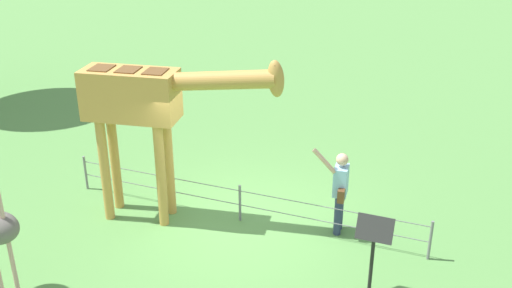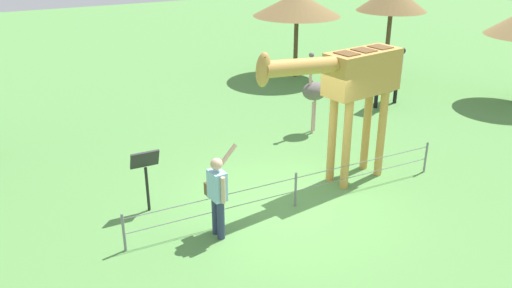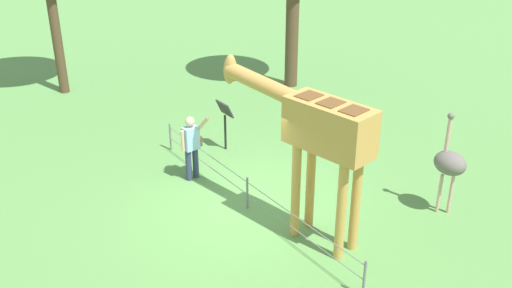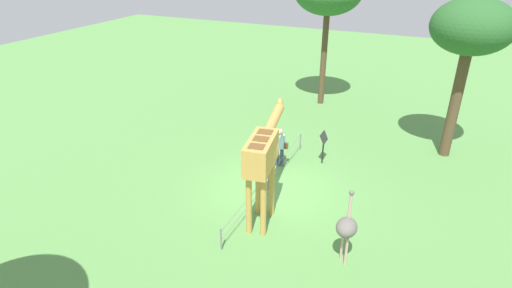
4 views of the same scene
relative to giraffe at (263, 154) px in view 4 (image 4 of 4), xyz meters
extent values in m
plane|color=#568E47|center=(1.59, 0.37, -2.30)|extent=(60.00, 60.00, 0.00)
cylinder|color=#C69347|center=(0.22, 0.26, -1.29)|extent=(0.18, 0.18, 2.03)
cylinder|color=#C69347|center=(0.30, -0.17, -1.29)|extent=(0.18, 0.18, 2.03)
cylinder|color=#C69347|center=(-0.86, 0.08, -1.29)|extent=(0.18, 0.18, 2.03)
cylinder|color=#C69347|center=(-0.79, -0.36, -1.29)|extent=(0.18, 0.18, 2.03)
cube|color=#C69347|center=(-0.28, -0.05, 0.18)|extent=(1.79, 0.97, 0.90)
cube|color=brown|center=(0.21, 0.04, 0.64)|extent=(0.43, 0.49, 0.02)
cube|color=brown|center=(-0.28, -0.05, 0.64)|extent=(0.43, 0.49, 0.02)
cube|color=brown|center=(-0.78, -0.13, 0.64)|extent=(0.43, 0.49, 0.02)
cylinder|color=#C69347|center=(1.30, 0.22, 0.54)|extent=(2.08, 0.66, 0.51)
ellipsoid|color=#C69347|center=(2.30, 0.39, 0.64)|extent=(0.38, 0.31, 0.66)
cylinder|color=brown|center=(2.30, 0.45, 0.82)|extent=(0.05, 0.05, 0.14)
cylinder|color=brown|center=(2.30, 0.33, 0.82)|extent=(0.05, 0.05, 0.14)
cylinder|color=navy|center=(3.43, 0.67, -1.91)|extent=(0.14, 0.14, 0.78)
cylinder|color=navy|center=(3.41, 0.87, -1.91)|extent=(0.14, 0.14, 0.78)
cube|color=#8CBFE0|center=(3.42, 0.77, -1.24)|extent=(0.27, 0.38, 0.55)
sphere|color=#D8AD8C|center=(3.42, 0.77, -0.83)|extent=(0.22, 0.22, 0.22)
cylinder|color=#D8AD8C|center=(3.15, 0.59, -0.82)|extent=(0.45, 0.12, 0.45)
cylinder|color=#D8AD8C|center=(3.40, 0.99, -1.25)|extent=(0.08, 0.08, 0.50)
cube|color=brown|center=(3.49, 0.56, -1.42)|extent=(0.14, 0.21, 0.24)
cylinder|color=#CC9E93|center=(-0.89, -2.76, -1.85)|extent=(0.07, 0.07, 0.90)
cylinder|color=#CC9E93|center=(-1.05, -2.92, -1.85)|extent=(0.07, 0.07, 0.90)
ellipsoid|color=#66605B|center=(-0.97, -2.84, -1.12)|extent=(0.70, 0.56, 0.49)
cylinder|color=#CC9E93|center=(-0.82, -2.84, -0.57)|extent=(0.08, 0.08, 0.80)
sphere|color=#66605B|center=(-0.82, -2.84, -0.12)|extent=(0.14, 0.14, 0.14)
cylinder|color=brown|center=(7.15, -5.15, -0.13)|extent=(0.42, 0.42, 4.34)
ellipsoid|color=#285B28|center=(7.15, -5.15, 2.93)|extent=(2.96, 2.96, 2.07)
cylinder|color=brown|center=(10.95, 1.28, 0.11)|extent=(0.31, 0.31, 4.82)
cylinder|color=black|center=(4.31, -0.72, -1.82)|extent=(0.06, 0.06, 0.95)
cube|color=#2D2D2D|center=(4.31, -0.72, -1.17)|extent=(0.56, 0.21, 0.38)
cylinder|color=slate|center=(-1.91, 0.47, -1.92)|extent=(0.05, 0.05, 0.75)
cylinder|color=slate|center=(1.59, 0.47, -1.92)|extent=(0.05, 0.05, 0.75)
cylinder|color=slate|center=(5.09, 0.47, -1.92)|extent=(0.05, 0.05, 0.75)
cube|color=slate|center=(1.59, 0.47, -1.66)|extent=(7.00, 0.01, 0.01)
cube|color=slate|center=(1.59, 0.47, -1.96)|extent=(7.00, 0.01, 0.01)
camera|label=1|loc=(5.38, -8.43, 3.60)|focal=41.13mm
camera|label=2|loc=(6.55, 8.45, 3.07)|focal=36.62mm
camera|label=3|loc=(-7.26, 6.53, 4.40)|focal=40.69mm
camera|label=4|loc=(-9.98, -4.28, 5.68)|focal=28.87mm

